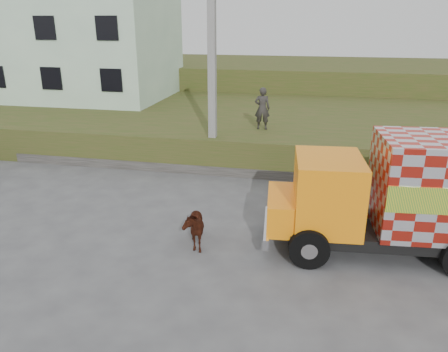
% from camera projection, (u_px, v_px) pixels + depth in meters
% --- Properties ---
extents(ground, '(120.00, 120.00, 0.00)m').
position_uv_depth(ground, '(211.00, 218.00, 14.31)').
color(ground, '#474749').
rests_on(ground, ground).
extents(embankment, '(40.00, 12.00, 1.50)m').
position_uv_depth(embankment, '(254.00, 126.00, 23.26)').
color(embankment, '#344818').
rests_on(embankment, ground).
extents(embankment_far, '(40.00, 12.00, 3.00)m').
position_uv_depth(embankment_far, '(276.00, 82.00, 34.04)').
color(embankment_far, '#344818').
rests_on(embankment_far, ground).
extents(retaining_strip, '(16.00, 0.50, 0.40)m').
position_uv_depth(retaining_strip, '(188.00, 168.00, 18.49)').
color(retaining_strip, '#595651').
rests_on(retaining_strip, ground).
extents(building, '(10.00, 8.00, 6.00)m').
position_uv_depth(building, '(86.00, 47.00, 26.86)').
color(building, silver).
rests_on(building, embankment).
extents(utility_pole, '(1.20, 0.30, 8.00)m').
position_uv_depth(utility_pole, '(212.00, 74.00, 17.35)').
color(utility_pole, gray).
rests_on(utility_pole, ground).
extents(cargo_truck, '(7.61, 3.13, 3.31)m').
position_uv_depth(cargo_truck, '(423.00, 196.00, 11.66)').
color(cargo_truck, black).
rests_on(cargo_truck, ground).
extents(cow, '(1.11, 1.57, 1.21)m').
position_uv_depth(cow, '(192.00, 226.00, 12.41)').
color(cow, black).
rests_on(cow, ground).
extents(pedestrian, '(0.70, 0.48, 1.86)m').
position_uv_depth(pedestrian, '(262.00, 108.00, 19.21)').
color(pedestrian, '#2F2C2A').
rests_on(pedestrian, embankment).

